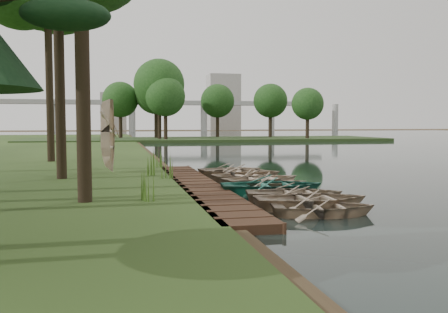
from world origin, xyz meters
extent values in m
plane|color=#3D2F1D|center=(0.00, 0.00, 0.00)|extent=(300.00, 300.00, 0.00)
cube|color=#372115|center=(-1.60, 0.00, 0.15)|extent=(1.60, 16.00, 0.30)
cube|color=#2A3F1C|center=(8.00, 50.00, 0.23)|extent=(50.00, 14.00, 0.45)
cylinder|color=black|center=(-15.33, 50.00, 2.85)|extent=(0.50, 0.50, 4.80)
sphere|color=#204718|center=(-15.33, 50.00, 6.45)|extent=(5.60, 5.60, 5.60)
cylinder|color=black|center=(-8.67, 50.00, 2.85)|extent=(0.50, 0.50, 4.80)
sphere|color=#204718|center=(-8.67, 50.00, 6.45)|extent=(5.60, 5.60, 5.60)
cylinder|color=black|center=(-2.00, 50.00, 2.85)|extent=(0.50, 0.50, 4.80)
sphere|color=#204718|center=(-2.00, 50.00, 6.45)|extent=(5.60, 5.60, 5.60)
cylinder|color=black|center=(4.67, 50.00, 2.85)|extent=(0.50, 0.50, 4.80)
sphere|color=#204718|center=(4.67, 50.00, 6.45)|extent=(5.60, 5.60, 5.60)
cylinder|color=black|center=(11.33, 50.00, 2.85)|extent=(0.50, 0.50, 4.80)
sphere|color=#204718|center=(11.33, 50.00, 6.45)|extent=(5.60, 5.60, 5.60)
cylinder|color=black|center=(18.00, 50.00, 2.85)|extent=(0.50, 0.50, 4.80)
sphere|color=#204718|center=(18.00, 50.00, 6.45)|extent=(5.60, 5.60, 5.60)
cylinder|color=black|center=(24.67, 50.00, 2.85)|extent=(0.50, 0.50, 4.80)
sphere|color=#204718|center=(24.67, 50.00, 6.45)|extent=(5.60, 5.60, 5.60)
cube|color=#A5A5A0|center=(10.00, 120.00, 8.00)|extent=(90.00, 4.00, 1.20)
cylinder|color=#A5A5A0|center=(-20.00, 120.00, 4.00)|extent=(1.80, 1.80, 8.00)
cylinder|color=#A5A5A0|center=(0.00, 120.00, 4.00)|extent=(1.80, 1.80, 8.00)
cylinder|color=#A5A5A0|center=(20.00, 120.00, 4.00)|extent=(1.80, 1.80, 8.00)
cylinder|color=#A5A5A0|center=(40.00, 120.00, 4.00)|extent=(1.80, 1.80, 8.00)
cylinder|color=#A5A5A0|center=(60.00, 120.00, 4.00)|extent=(1.80, 1.80, 8.00)
cube|color=#A5A5A0|center=(30.00, 140.00, 9.00)|extent=(10.00, 8.00, 18.00)
cube|color=#A5A5A0|center=(-5.00, 145.00, 6.00)|extent=(8.00, 8.00, 12.00)
imported|color=tan|center=(1.05, -6.01, 0.36)|extent=(3.30, 2.59, 0.62)
imported|color=tan|center=(1.14, -4.87, 0.42)|extent=(3.74, 2.79, 0.74)
imported|color=tan|center=(1.14, -3.38, 0.39)|extent=(3.64, 2.86, 0.68)
imported|color=#297360|center=(0.89, -1.68, 0.44)|extent=(4.02, 3.03, 0.79)
imported|color=tan|center=(1.10, -0.38, 0.38)|extent=(3.41, 2.59, 0.66)
imported|color=tan|center=(1.23, 0.67, 0.41)|extent=(4.06, 3.36, 0.73)
imported|color=tan|center=(1.00, 2.56, 0.38)|extent=(3.63, 2.96, 0.66)
imported|color=tan|center=(1.11, 3.63, 0.42)|extent=(4.32, 3.79, 0.75)
imported|color=tan|center=(0.90, 5.20, 0.38)|extent=(3.30, 2.41, 0.67)
imported|color=tan|center=(-5.00, 5.41, 0.66)|extent=(3.85, 3.00, 0.73)
cylinder|color=black|center=(-5.72, -3.54, 5.17)|extent=(0.43, 0.43, 9.74)
cylinder|color=black|center=(-7.05, 3.15, 5.04)|extent=(0.43, 0.43, 9.49)
cylinder|color=black|center=(-8.65, 13.06, 5.55)|extent=(0.45, 0.45, 10.49)
cone|color=#3F661E|center=(-3.88, -3.73, 0.79)|extent=(0.60, 0.60, 0.98)
cone|color=#3F661E|center=(-2.60, 2.41, 0.79)|extent=(0.60, 0.60, 0.99)
cone|color=#3F661E|center=(-3.18, 3.55, 0.86)|extent=(0.60, 0.60, 1.11)
cone|color=#3F661E|center=(-2.60, 7.84, 0.85)|extent=(0.60, 0.60, 1.10)
camera|label=1|loc=(-4.81, -19.24, 2.75)|focal=40.00mm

